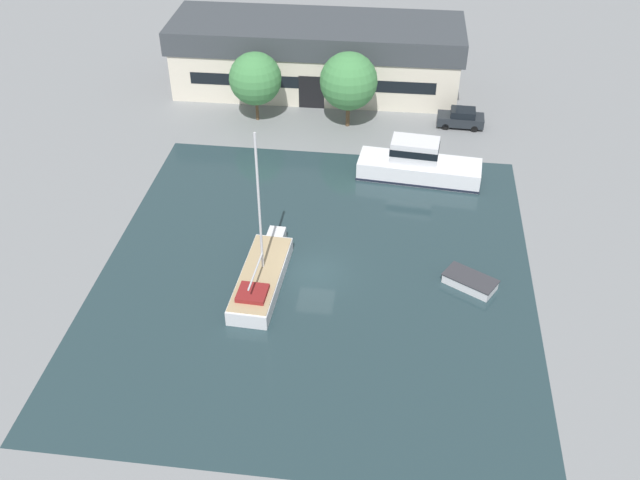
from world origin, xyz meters
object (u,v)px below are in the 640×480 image
(warehouse_building, at_px, (317,55))
(sailboat_moored, at_px, (262,276))
(quay_tree_by_water, at_px, (255,79))
(quay_tree_near_building, at_px, (349,81))
(parked_car, at_px, (461,118))
(small_dinghy, at_px, (470,281))
(motor_cruiser, at_px, (418,164))

(warehouse_building, height_order, sailboat_moored, sailboat_moored)
(quay_tree_by_water, bearing_deg, sailboat_moored, -78.16)
(warehouse_building, relative_size, quay_tree_near_building, 4.06)
(parked_car, xyz_separation_m, small_dinghy, (-0.08, -22.16, -0.47))
(quay_tree_by_water, xyz_separation_m, parked_car, (18.43, 0.97, -3.19))
(quay_tree_by_water, bearing_deg, warehouse_building, 58.16)
(quay_tree_by_water, xyz_separation_m, motor_cruiser, (14.68, -8.14, -2.84))
(sailboat_moored, bearing_deg, quay_tree_near_building, 83.50)
(quay_tree_near_building, xyz_separation_m, motor_cruiser, (6.37, -8.01, -3.13))
(sailboat_moored, xyz_separation_m, motor_cruiser, (9.93, 14.51, 0.55))
(quay_tree_near_building, bearing_deg, warehouse_building, 116.81)
(quay_tree_near_building, distance_m, small_dinghy, 23.66)
(quay_tree_near_building, height_order, quay_tree_by_water, quay_tree_near_building)
(quay_tree_near_building, relative_size, sailboat_moored, 0.62)
(quay_tree_near_building, distance_m, parked_car, 10.76)
(quay_tree_by_water, relative_size, motor_cruiser, 0.63)
(parked_car, distance_m, small_dinghy, 22.16)
(parked_car, distance_m, motor_cruiser, 9.86)
(warehouse_building, bearing_deg, quay_tree_near_building, -64.12)
(warehouse_building, bearing_deg, parked_car, -25.49)
(parked_car, bearing_deg, warehouse_building, 67.20)
(quay_tree_by_water, height_order, motor_cruiser, quay_tree_by_water)
(sailboat_moored, bearing_deg, parked_car, 62.40)
(warehouse_building, height_order, small_dinghy, warehouse_building)
(quay_tree_near_building, bearing_deg, quay_tree_by_water, 179.09)
(motor_cruiser, height_order, small_dinghy, motor_cruiser)
(parked_car, bearing_deg, motor_cruiser, 159.40)
(quay_tree_by_water, distance_m, small_dinghy, 28.27)
(quay_tree_near_building, xyz_separation_m, parked_car, (10.12, 1.10, -3.48))
(warehouse_building, distance_m, sailboat_moored, 30.10)
(quay_tree_near_building, height_order, sailboat_moored, sailboat_moored)
(warehouse_building, xyz_separation_m, quay_tree_by_water, (-4.54, -7.32, 0.64))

